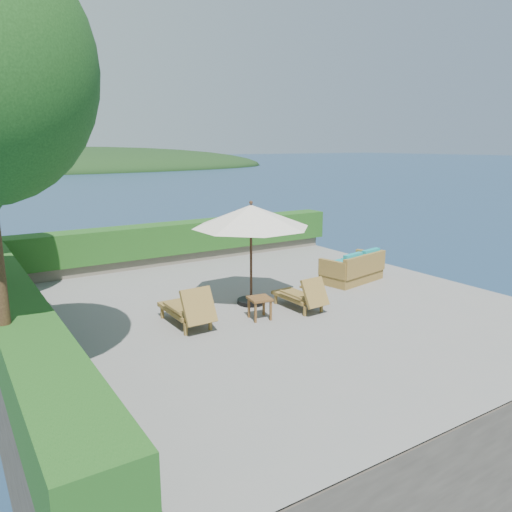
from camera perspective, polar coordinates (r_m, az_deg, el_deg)
ground at (r=12.46m, az=0.82°, el=-5.78°), size 12.00×12.00×0.00m
foundation at (r=13.03m, az=0.80°, el=-12.27°), size 12.00×12.00×3.00m
ocean at (r=13.70m, az=0.78°, el=-17.77°), size 600.00×600.00×0.00m
offshore_island at (r=153.30m, az=-20.89°, el=9.25°), size 126.00×57.60×12.60m
planter_wall_far at (r=17.19m, az=-9.48°, el=-0.15°), size 12.00×0.60×0.36m
planter_wall_left at (r=10.60m, az=-25.77°, el=-9.45°), size 0.60×12.00×0.36m
hedge_far at (r=17.06m, az=-9.56°, el=2.04°), size 12.40×0.90×1.00m
hedge_left at (r=10.38m, az=-26.13°, el=-6.01°), size 0.90×12.40×1.00m
patio_umbrella at (r=12.18m, az=-0.58°, el=4.46°), size 3.86×3.86×2.61m
lounge_left at (r=11.13m, az=-7.77°, el=-5.96°), size 0.78×1.70×0.98m
lounge_right at (r=12.19m, az=5.27°, el=-4.46°), size 0.73×1.53×0.87m
side_table at (r=11.46m, az=0.42°, el=-5.20°), size 0.55×0.55×0.52m
wicker_loveseat at (r=14.84m, az=11.08°, el=-1.52°), size 2.08×1.34×0.95m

